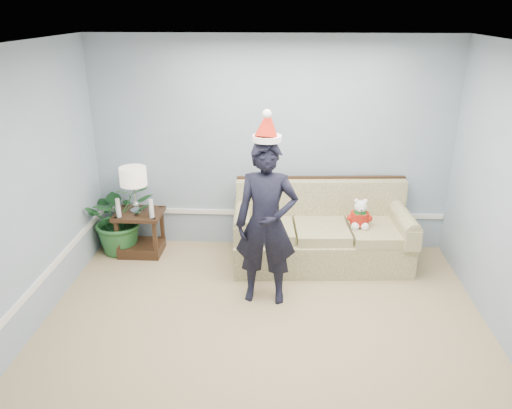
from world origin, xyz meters
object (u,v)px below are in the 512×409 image
Objects in this scene: sofa at (320,235)px; houseplant at (120,217)px; man at (266,224)px; teddy_bear at (360,217)px; side_table at (141,237)px; table_lamp at (133,178)px.

sofa is 2.56m from houseplant.
man is (1.91, -1.03, 0.41)m from houseplant.
teddy_bear is at bearing -4.36° from houseplant.
side_table is at bearing 174.20° from sofa.
teddy_bear is (2.99, -0.23, 0.18)m from houseplant.
table_lamp is 0.59m from houseplant.
houseplant is 2.21m from man.
houseplant reaches higher than side_table.
sofa is at bearing -2.73° from houseplant.
sofa is 2.29m from side_table.
side_table is at bearing 152.35° from man.
side_table is 2.03m from man.
man reaches higher than sofa.
houseplant is (-0.26, 0.05, 0.25)m from side_table.
sofa is at bearing -1.89° from side_table.
side_table is at bearing -9.90° from houseplant.
houseplant is 2.65× the size of teddy_bear.
table_lamp is (-0.03, 0.01, 0.80)m from side_table.
sofa reaches higher than side_table.
man is (1.68, -0.99, -0.13)m from table_lamp.
sofa is 6.07× the size of teddy_bear.
table_lamp reaches higher than side_table.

